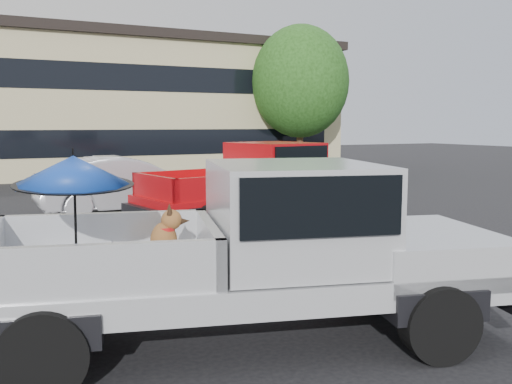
% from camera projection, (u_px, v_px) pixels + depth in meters
% --- Properties ---
extents(ground, '(90.00, 90.00, 0.00)m').
position_uv_depth(ground, '(337.00, 280.00, 8.38)').
color(ground, black).
rests_on(ground, ground).
extents(stripe_left, '(0.12, 5.00, 0.01)m').
position_uv_depth(stripe_left, '(102.00, 272.00, 8.81)').
color(stripe_left, silver).
rests_on(stripe_left, ground).
extents(stripe_right, '(0.12, 5.00, 0.01)m').
position_uv_depth(stripe_right, '(403.00, 238.00, 11.49)').
color(stripe_right, silver).
rests_on(stripe_right, ground).
extents(motel_building, '(20.40, 8.40, 6.30)m').
position_uv_depth(motel_building, '(122.00, 105.00, 27.50)').
color(motel_building, tan).
rests_on(motel_building, ground).
extents(tree_right, '(4.46, 4.46, 6.78)m').
position_uv_depth(tree_right, '(300.00, 82.00, 26.09)').
color(tree_right, '#332114').
rests_on(tree_right, ground).
extents(tree_back, '(4.68, 4.68, 7.11)m').
position_uv_depth(tree_back, '(180.00, 86.00, 31.82)').
color(tree_back, '#332114').
rests_on(tree_back, ground).
extents(silver_pickup, '(6.01, 3.39, 2.06)m').
position_uv_depth(silver_pickup, '(272.00, 242.00, 5.98)').
color(silver_pickup, black).
rests_on(silver_pickup, ground).
extents(red_pickup, '(5.90, 2.95, 1.86)m').
position_uv_depth(red_pickup, '(269.00, 180.00, 13.06)').
color(red_pickup, black).
rests_on(red_pickup, ground).
extents(silver_sedan, '(4.47, 1.66, 1.46)m').
position_uv_depth(silver_sedan, '(126.00, 185.00, 14.68)').
color(silver_sedan, '#B1B2B9').
rests_on(silver_sedan, ground).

